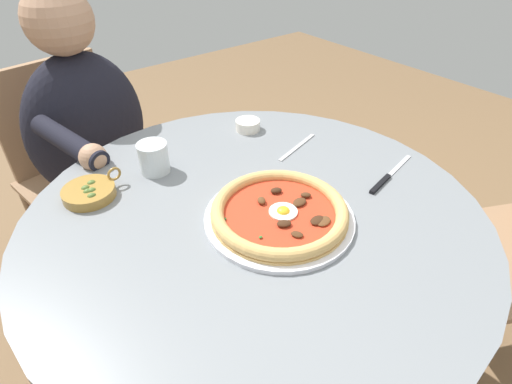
# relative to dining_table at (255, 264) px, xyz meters

# --- Properties ---
(dining_table) EXTENTS (0.99, 0.99, 0.75)m
(dining_table) POSITION_rel_dining_table_xyz_m (0.00, 0.00, 0.00)
(dining_table) COLOR gray
(dining_table) RESTS_ON ground
(pizza_on_plate) EXTENTS (0.31, 0.31, 0.04)m
(pizza_on_plate) POSITION_rel_dining_table_xyz_m (0.02, -0.06, 0.18)
(pizza_on_plate) COLOR white
(pizza_on_plate) RESTS_ON dining_table
(water_glass) EXTENTS (0.07, 0.07, 0.08)m
(water_glass) POSITION_rel_dining_table_xyz_m (-0.10, 0.27, 0.20)
(water_glass) COLOR silver
(water_glass) RESTS_ON dining_table
(steak_knife) EXTENTS (0.21, 0.05, 0.01)m
(steak_knife) POSITION_rel_dining_table_xyz_m (0.32, -0.10, 0.17)
(steak_knife) COLOR silver
(steak_knife) RESTS_ON dining_table
(ramekin_capers) EXTENTS (0.07, 0.07, 0.03)m
(ramekin_capers) POSITION_rel_dining_table_xyz_m (0.21, 0.30, 0.18)
(ramekin_capers) COLOR white
(ramekin_capers) RESTS_ON dining_table
(olive_pan) EXTENTS (0.14, 0.12, 0.05)m
(olive_pan) POSITION_rel_dining_table_xyz_m (-0.26, 0.27, 0.18)
(olive_pan) COLOR olive
(olive_pan) RESTS_ON dining_table
(fork_utensil) EXTENTS (0.17, 0.06, 0.00)m
(fork_utensil) POSITION_rel_dining_table_xyz_m (0.25, 0.14, 0.17)
(fork_utensil) COLOR #BCBCC1
(fork_utensil) RESTS_ON dining_table
(diner_person) EXTENTS (0.42, 0.53, 1.12)m
(diner_person) POSITION_rel_dining_table_xyz_m (-0.12, 0.72, -0.08)
(diner_person) COLOR #282833
(diner_person) RESTS_ON ground
(cafe_chair_diner) EXTENTS (0.50, 0.50, 0.85)m
(cafe_chair_diner) POSITION_rel_dining_table_xyz_m (-0.14, 0.87, -0.07)
(cafe_chair_diner) COLOR #957050
(cafe_chair_diner) RESTS_ON ground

